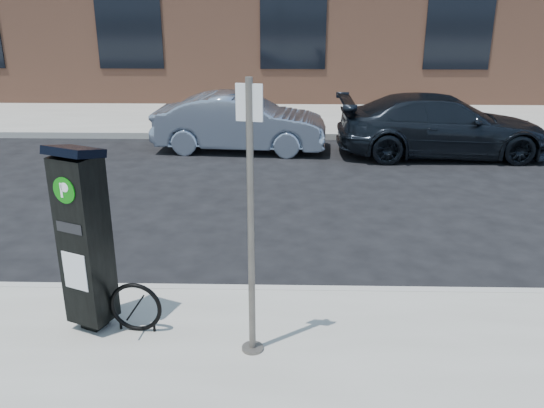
{
  "coord_description": "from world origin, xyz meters",
  "views": [
    {
      "loc": [
        -0.21,
        -6.19,
        3.52
      ],
      "look_at": [
        -0.37,
        0.5,
        1.04
      ],
      "focal_mm": 38.0,
      "sensor_mm": 36.0,
      "label": 1
    }
  ],
  "objects_px": {
    "parking_kiosk": "(84,238)",
    "bike_rack": "(136,307)",
    "car_dark": "(442,126)",
    "sign_pole": "(251,226)",
    "car_silver": "(240,123)"
  },
  "relations": [
    {
      "from": "sign_pole",
      "to": "car_silver",
      "type": "relative_size",
      "value": 0.68
    },
    {
      "from": "parking_kiosk",
      "to": "sign_pole",
      "type": "distance_m",
      "value": 1.78
    },
    {
      "from": "sign_pole",
      "to": "bike_rack",
      "type": "relative_size",
      "value": 4.79
    },
    {
      "from": "sign_pole",
      "to": "car_dark",
      "type": "relative_size",
      "value": 0.57
    },
    {
      "from": "parking_kiosk",
      "to": "bike_rack",
      "type": "relative_size",
      "value": 3.58
    },
    {
      "from": "bike_rack",
      "to": "car_silver",
      "type": "height_order",
      "value": "car_silver"
    },
    {
      "from": "bike_rack",
      "to": "car_silver",
      "type": "xyz_separation_m",
      "value": [
        0.49,
        7.93,
        0.23
      ]
    },
    {
      "from": "parking_kiosk",
      "to": "car_dark",
      "type": "bearing_deg",
      "value": 77.31
    },
    {
      "from": "sign_pole",
      "to": "car_silver",
      "type": "height_order",
      "value": "sign_pole"
    },
    {
      "from": "sign_pole",
      "to": "car_dark",
      "type": "xyz_separation_m",
      "value": [
        3.83,
        7.92,
        -0.81
      ]
    },
    {
      "from": "parking_kiosk",
      "to": "bike_rack",
      "type": "xyz_separation_m",
      "value": [
        0.48,
        -0.07,
        -0.76
      ]
    },
    {
      "from": "bike_rack",
      "to": "car_silver",
      "type": "distance_m",
      "value": 7.95
    },
    {
      "from": "parking_kiosk",
      "to": "sign_pole",
      "type": "relative_size",
      "value": 0.75
    },
    {
      "from": "parking_kiosk",
      "to": "sign_pole",
      "type": "height_order",
      "value": "sign_pole"
    },
    {
      "from": "bike_rack",
      "to": "car_dark",
      "type": "bearing_deg",
      "value": 62.42
    }
  ]
}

